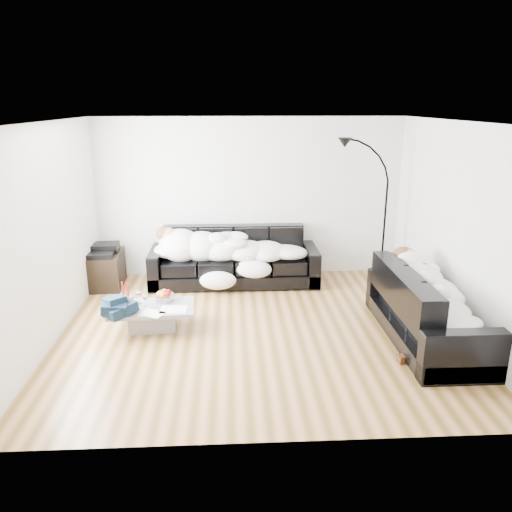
{
  "coord_description": "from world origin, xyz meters",
  "views": [
    {
      "loc": [
        -0.33,
        -5.88,
        2.82
      ],
      "look_at": [
        0.0,
        0.3,
        0.9
      ],
      "focal_mm": 35.0,
      "sensor_mm": 36.0,
      "label": 1
    }
  ],
  "objects_px": {
    "wine_glass_c": "(145,300)",
    "candle_left": "(123,291)",
    "fruit_bowl": "(165,295)",
    "wine_glass_b": "(132,301)",
    "sleeper_back": "(234,245)",
    "candle_right": "(128,292)",
    "sleeper_right": "(430,290)",
    "wine_glass_a": "(139,297)",
    "stereo": "(103,249)",
    "sofa_back": "(234,257)",
    "sofa_right": "(429,306)",
    "floor_lamp": "(385,221)",
    "av_cabinet": "(105,270)",
    "coffee_table": "(153,318)",
    "shoes": "(413,354)"
  },
  "relations": [
    {
      "from": "wine_glass_a",
      "to": "sofa_right",
      "type": "bearing_deg",
      "value": -9.26
    },
    {
      "from": "wine_glass_a",
      "to": "floor_lamp",
      "type": "relative_size",
      "value": 0.09
    },
    {
      "from": "sofa_right",
      "to": "stereo",
      "type": "relative_size",
      "value": 4.94
    },
    {
      "from": "coffee_table",
      "to": "candle_left",
      "type": "height_order",
      "value": "candle_left"
    },
    {
      "from": "fruit_bowl",
      "to": "floor_lamp",
      "type": "relative_size",
      "value": 0.12
    },
    {
      "from": "wine_glass_c",
      "to": "candle_left",
      "type": "height_order",
      "value": "candle_left"
    },
    {
      "from": "wine_glass_a",
      "to": "stereo",
      "type": "distance_m",
      "value": 1.74
    },
    {
      "from": "sleeper_back",
      "to": "candle_left",
      "type": "relative_size",
      "value": 8.53
    },
    {
      "from": "wine_glass_a",
      "to": "wine_glass_c",
      "type": "relative_size",
      "value": 1.11
    },
    {
      "from": "stereo",
      "to": "sofa_back",
      "type": "bearing_deg",
      "value": -3.04
    },
    {
      "from": "sleeper_back",
      "to": "wine_glass_c",
      "type": "bearing_deg",
      "value": -125.65
    },
    {
      "from": "av_cabinet",
      "to": "stereo",
      "type": "bearing_deg",
      "value": 0.0
    },
    {
      "from": "sofa_right",
      "to": "av_cabinet",
      "type": "xyz_separation_m",
      "value": [
        -4.4,
        2.12,
        -0.17
      ]
    },
    {
      "from": "sofa_right",
      "to": "candle_left",
      "type": "relative_size",
      "value": 8.2
    },
    {
      "from": "coffee_table",
      "to": "stereo",
      "type": "height_order",
      "value": "stereo"
    },
    {
      "from": "wine_glass_c",
      "to": "coffee_table",
      "type": "bearing_deg",
      "value": -10.86
    },
    {
      "from": "coffee_table",
      "to": "wine_glass_a",
      "type": "bearing_deg",
      "value": 147.81
    },
    {
      "from": "sleeper_back",
      "to": "sleeper_right",
      "type": "xyz_separation_m",
      "value": [
        2.34,
        -2.11,
        0.0
      ]
    },
    {
      "from": "fruit_bowl",
      "to": "shoes",
      "type": "relative_size",
      "value": 0.56
    },
    {
      "from": "fruit_bowl",
      "to": "shoes",
      "type": "distance_m",
      "value": 3.17
    },
    {
      "from": "sofa_back",
      "to": "av_cabinet",
      "type": "bearing_deg",
      "value": -178.96
    },
    {
      "from": "candle_right",
      "to": "sleeper_right",
      "type": "bearing_deg",
      "value": -10.44
    },
    {
      "from": "wine_glass_c",
      "to": "candle_right",
      "type": "xyz_separation_m",
      "value": [
        -0.25,
        0.2,
        0.05
      ]
    },
    {
      "from": "fruit_bowl",
      "to": "wine_glass_c",
      "type": "bearing_deg",
      "value": -143.42
    },
    {
      "from": "sofa_right",
      "to": "sleeper_right",
      "type": "xyz_separation_m",
      "value": [
        0.0,
        0.0,
        0.21
      ]
    },
    {
      "from": "sofa_back",
      "to": "wine_glass_c",
      "type": "bearing_deg",
      "value": -124.82
    },
    {
      "from": "sleeper_back",
      "to": "sleeper_right",
      "type": "distance_m",
      "value": 3.15
    },
    {
      "from": "wine_glass_c",
      "to": "wine_glass_a",
      "type": "bearing_deg",
      "value": 134.57
    },
    {
      "from": "shoes",
      "to": "av_cabinet",
      "type": "bearing_deg",
      "value": 144.93
    },
    {
      "from": "candle_right",
      "to": "sleeper_back",
      "type": "bearing_deg",
      "value": 45.13
    },
    {
      "from": "fruit_bowl",
      "to": "wine_glass_a",
      "type": "xyz_separation_m",
      "value": [
        -0.32,
        -0.08,
        0.01
      ]
    },
    {
      "from": "candle_right",
      "to": "coffee_table",
      "type": "bearing_deg",
      "value": -32.88
    },
    {
      "from": "sleeper_right",
      "to": "fruit_bowl",
      "type": "xyz_separation_m",
      "value": [
        -3.27,
        0.66,
        -0.26
      ]
    },
    {
      "from": "sofa_back",
      "to": "wine_glass_c",
      "type": "xyz_separation_m",
      "value": [
        -1.16,
        -1.66,
        -0.04
      ]
    },
    {
      "from": "wine_glass_a",
      "to": "shoes",
      "type": "height_order",
      "value": "wine_glass_a"
    },
    {
      "from": "sofa_back",
      "to": "coffee_table",
      "type": "height_order",
      "value": "sofa_back"
    },
    {
      "from": "wine_glass_c",
      "to": "av_cabinet",
      "type": "bearing_deg",
      "value": 118.9
    },
    {
      "from": "fruit_bowl",
      "to": "wine_glass_b",
      "type": "relative_size",
      "value": 1.6
    },
    {
      "from": "fruit_bowl",
      "to": "coffee_table",
      "type": "bearing_deg",
      "value": -128.42
    },
    {
      "from": "sleeper_back",
      "to": "candle_left",
      "type": "xyz_separation_m",
      "value": [
        -1.47,
        -1.42,
        -0.2
      ]
    },
    {
      "from": "candle_left",
      "to": "wine_glass_b",
      "type": "bearing_deg",
      "value": -53.41
    },
    {
      "from": "candle_left",
      "to": "coffee_table",
      "type": "bearing_deg",
      "value": -28.32
    },
    {
      "from": "wine_glass_a",
      "to": "wine_glass_b",
      "type": "bearing_deg",
      "value": -130.61
    },
    {
      "from": "sofa_right",
      "to": "av_cabinet",
      "type": "height_order",
      "value": "sofa_right"
    },
    {
      "from": "wine_glass_b",
      "to": "av_cabinet",
      "type": "bearing_deg",
      "value": 114.13
    },
    {
      "from": "wine_glass_b",
      "to": "floor_lamp",
      "type": "height_order",
      "value": "floor_lamp"
    },
    {
      "from": "sleeper_right",
      "to": "av_cabinet",
      "type": "bearing_deg",
      "value": 64.27
    },
    {
      "from": "candle_left",
      "to": "shoes",
      "type": "distance_m",
      "value": 3.7
    },
    {
      "from": "sleeper_right",
      "to": "wine_glass_a",
      "type": "distance_m",
      "value": 3.65
    },
    {
      "from": "sofa_right",
      "to": "candle_right",
      "type": "height_order",
      "value": "sofa_right"
    }
  ]
}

